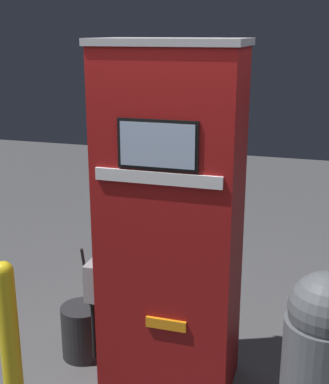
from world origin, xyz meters
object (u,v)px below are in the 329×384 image
squeegee_bucket (83,331)px  trash_bin (321,357)px  safety_bollard (9,338)px  gas_pump (170,224)px

squeegee_bucket → trash_bin: bearing=-12.2°
safety_bollard → squeegee_bucket: bearing=79.6°
gas_pump → safety_bollard: (-0.78, -0.61, -0.57)m
gas_pump → trash_bin: (0.94, -0.27, -0.58)m
trash_bin → squeegee_bucket: (-1.59, 0.34, -0.32)m
gas_pump → safety_bollard: size_ratio=2.18×
safety_bollard → gas_pump: bearing=38.0°
trash_bin → squeegee_bucket: 1.66m
squeegee_bucket → gas_pump: bearing=-6.3°
safety_bollard → trash_bin: bearing=11.1°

